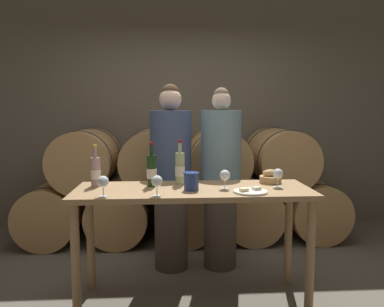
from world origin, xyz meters
TOP-DOWN VIEW (x-y plane):
  - ground_plane at (0.00, 0.00)m, footprint 10.00×10.00m
  - stone_wall_back at (0.00, 2.06)m, footprint 10.00×0.12m
  - barrel_stack at (-0.00, 1.48)m, footprint 3.64×0.93m
  - tasting_table at (0.00, 0.00)m, footprint 1.78×0.61m
  - person_left at (-0.16, 0.63)m, footprint 0.38×0.38m
  - person_right at (0.30, 0.63)m, footprint 0.37×0.37m
  - wine_bottle_red at (-0.31, 0.10)m, footprint 0.08×0.08m
  - wine_bottle_white at (-0.09, 0.17)m, footprint 0.08×0.08m
  - wine_bottle_rose at (-0.75, 0.13)m, footprint 0.08×0.08m
  - blue_crock at (-0.02, -0.06)m, footprint 0.12×0.12m
  - bread_basket at (0.64, 0.17)m, footprint 0.18×0.18m
  - cheese_plate at (0.40, -0.17)m, footprint 0.25×0.25m
  - wine_glass_far_left at (-0.63, -0.23)m, footprint 0.08×0.08m
  - wine_glass_left at (-0.26, -0.24)m, footprint 0.08×0.08m
  - wine_glass_center at (0.24, -0.04)m, footprint 0.08×0.08m
  - wine_glass_right at (0.65, -0.00)m, footprint 0.08×0.08m

SIDE VIEW (x-z plane):
  - ground_plane at x=0.00m, z-range 0.00..0.00m
  - barrel_stack at x=0.00m, z-range -0.04..1.23m
  - tasting_table at x=0.00m, z-range 0.32..1.21m
  - person_right at x=0.30m, z-range 0.01..1.69m
  - person_left at x=-0.16m, z-range 0.01..1.72m
  - cheese_plate at x=0.40m, z-range 0.88..0.92m
  - bread_basket at x=0.64m, z-range 0.88..0.99m
  - blue_crock at x=-0.02m, z-range 0.90..1.03m
  - wine_glass_far_left at x=-0.63m, z-range 0.92..1.07m
  - wine_glass_left at x=-0.26m, z-range 0.92..1.07m
  - wine_glass_center at x=0.24m, z-range 0.92..1.07m
  - wine_glass_right at x=0.65m, z-range 0.92..1.07m
  - wine_bottle_rose at x=-0.75m, z-range 0.84..1.17m
  - wine_bottle_red at x=-0.31m, z-range 0.84..1.18m
  - wine_bottle_white at x=-0.09m, z-range 0.84..1.19m
  - stone_wall_back at x=0.00m, z-range 0.00..3.20m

